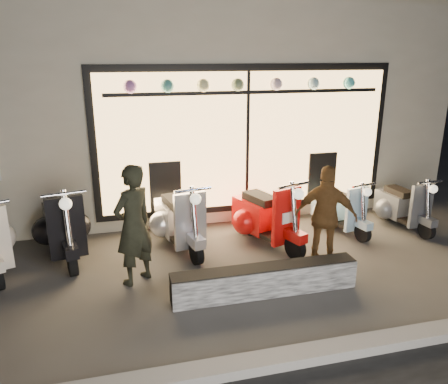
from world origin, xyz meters
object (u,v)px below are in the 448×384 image
(graffiti_barrier, at_px, (265,280))
(scooter_red, at_px, (262,215))
(scooter_silver, at_px, (178,218))
(man, at_px, (133,225))
(woman, at_px, (326,216))

(graffiti_barrier, distance_m, scooter_red, 1.76)
(scooter_silver, bearing_deg, scooter_red, -19.90)
(graffiti_barrier, distance_m, man, 1.90)
(scooter_silver, bearing_deg, man, -135.08)
(scooter_red, height_order, man, man)
(scooter_red, distance_m, woman, 1.24)
(woman, bearing_deg, scooter_silver, -0.91)
(scooter_red, relative_size, man, 0.95)
(graffiti_barrier, height_order, man, man)
(graffiti_barrier, distance_m, woman, 1.43)
(graffiti_barrier, xyz_separation_m, man, (-1.62, 0.76, 0.64))
(graffiti_barrier, relative_size, scooter_red, 1.56)
(scooter_silver, relative_size, woman, 1.04)
(man, bearing_deg, graffiti_barrier, 117.09)
(scooter_silver, xyz_separation_m, woman, (2.02, -1.24, 0.31))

